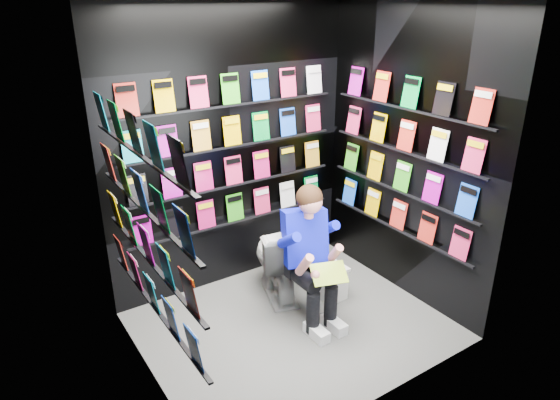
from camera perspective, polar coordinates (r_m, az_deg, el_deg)
floor at (r=4.38m, az=1.47°, el=-14.17°), size 2.40×2.40×0.00m
wall_back at (r=4.56m, az=-5.60°, el=5.64°), size 2.40×0.04×2.60m
wall_front at (r=3.05m, az=12.51°, el=-3.56°), size 2.40×0.04×2.60m
wall_left at (r=3.26m, az=-15.89°, el=-2.17°), size 0.04×2.00×2.60m
wall_right at (r=4.51m, az=14.29°, el=4.86°), size 0.04×2.00×2.60m
comics_back at (r=4.53m, az=-5.42°, el=5.61°), size 2.10×0.06×1.37m
comics_left at (r=3.27m, az=-15.41°, el=-1.98°), size 0.06×1.70×1.37m
comics_right at (r=4.49m, az=14.04°, el=4.86°), size 0.06×1.70×1.37m
toilet at (r=4.60m, az=-0.21°, el=-6.76°), size 0.64×0.84×0.73m
longbox at (r=4.74m, az=5.27°, el=-9.03°), size 0.22×0.39×0.29m
longbox_lid at (r=4.65m, az=5.34°, el=-7.35°), size 0.24×0.41×0.03m
reader at (r=4.14m, az=2.68°, el=-4.35°), size 0.68×0.82×1.30m
held_comic at (r=3.98m, az=5.63°, el=-8.34°), size 0.32×0.25×0.12m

